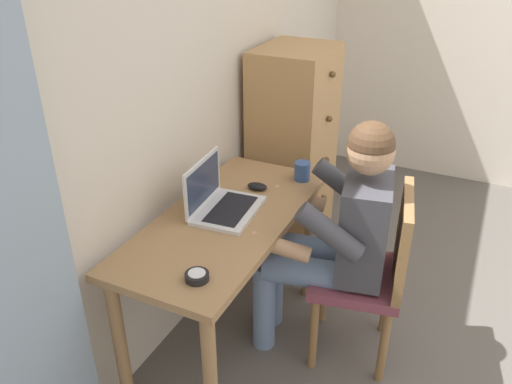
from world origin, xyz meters
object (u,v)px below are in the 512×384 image
Objects in this scene: computer_mouse at (257,186)px; desk_clock at (197,276)px; desk at (227,240)px; person_seated at (336,229)px; coffee_mug at (302,171)px; dresser at (293,153)px; chair at (373,269)px; laptop at (220,201)px.

desk_clock is at bearing -176.55° from computer_mouse.
desk is 0.50m from person_seated.
desk_clock is 0.75× the size of coffee_mug.
dresser reaches higher than chair.
person_seated is 0.73m from desk_clock.
dresser is 1.04m from chair.
desk_clock is at bearing -160.42° from laptop.
desk is 13.25× the size of desk_clock.
desk is at bearing 15.17° from desk_clock.
desk is 3.32× the size of laptop.
chair is 0.89m from desk_clock.
person_seated reaches higher than chair.
laptop is at bearing 19.58° from desk_clock.
computer_mouse is at bearing 79.15° from person_seated.
desk is 0.55m from coffee_mug.
laptop reaches higher than computer_mouse.
person_seated is at bearing -135.62° from coffee_mug.
person_seated reaches higher than laptop.
chair is 9.85× the size of desk_clock.
laptop reaches higher than desk.
person_seated is at bearing -70.45° from laptop.
coffee_mug is (0.45, -0.22, -0.00)m from laptop.
laptop is at bearing 106.96° from chair.
chair is 0.60m from coffee_mug.
computer_mouse is (0.08, 0.43, 0.08)m from person_seated.
dresser is at bearing 33.87° from person_seated.
computer_mouse is at bearing 140.92° from coffee_mug.
desk is 0.99× the size of person_seated.
computer_mouse is 1.11× the size of desk_clock.
chair is at bearing -68.65° from desk.
computer_mouse is (0.05, 0.61, 0.26)m from chair.
desk_clock is (-0.48, -0.17, -0.04)m from laptop.
laptop is 0.27m from computer_mouse.
chair is (-0.75, -0.70, -0.15)m from dresser.
laptop is 0.51m from coffee_mug.
dresser is at bearing 2.54° from computer_mouse.
laptop is (-0.18, 0.49, 0.12)m from person_seated.
desk is 9.94× the size of coffee_mug.
desk is 1.00m from dresser.
dresser reaches higher than desk.
dresser is 1.07× the size of person_seated.
person_seated is at bearing 99.51° from chair.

